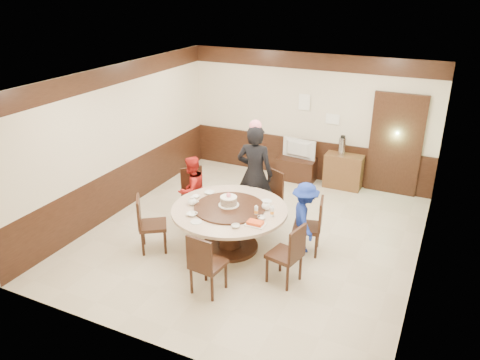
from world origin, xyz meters
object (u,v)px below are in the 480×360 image
at_px(person_red, 192,189).
at_px(side_cabinet, 343,171).
at_px(banquet_table, 230,220).
at_px(person_blue, 305,217).
at_px(tv_stand, 297,169).
at_px(thermos, 342,146).
at_px(television, 298,149).
at_px(person_standing, 255,174).
at_px(shrimp_platter, 255,223).
at_px(birthday_cake, 229,201).

relative_size(person_red, side_cabinet, 1.59).
distance_m(banquet_table, person_blue, 1.24).
distance_m(person_blue, tv_stand, 3.03).
relative_size(banquet_table, thermos, 5.02).
height_order(television, thermos, thermos).
distance_m(television, side_cabinet, 1.11).
bearing_deg(person_blue, thermos, -27.65).
bearing_deg(thermos, television, -178.24).
height_order(side_cabinet, thermos, thermos).
relative_size(banquet_table, person_standing, 1.03).
bearing_deg(television, tv_stand, -172.52).
height_order(person_red, thermos, person_red).
distance_m(person_red, thermos, 3.46).
height_order(person_standing, shrimp_platter, person_standing).
height_order(banquet_table, person_red, person_red).
distance_m(person_red, tv_stand, 2.95).
bearing_deg(side_cabinet, person_standing, -117.31).
relative_size(shrimp_platter, tv_stand, 0.35).
bearing_deg(birthday_cake, television, 88.56).
xyz_separation_m(banquet_table, birthday_cake, (-0.04, 0.05, 0.32)).
bearing_deg(tv_stand, birthday_cake, -91.44).
distance_m(person_red, person_blue, 2.21).
height_order(person_blue, tv_stand, person_blue).
relative_size(banquet_table, shrimp_platter, 6.36).
distance_m(person_red, side_cabinet, 3.50).
bearing_deg(person_blue, shrimp_platter, 117.73).
distance_m(birthday_cake, side_cabinet, 3.50).
relative_size(person_standing, person_red, 1.46).
bearing_deg(birthday_cake, person_blue, 20.64).
bearing_deg(person_red, person_blue, 102.37).
bearing_deg(person_standing, banquet_table, 86.39).
bearing_deg(side_cabinet, person_blue, -89.22).
xyz_separation_m(side_cabinet, thermos, (-0.08, 0.00, 0.56)).
height_order(banquet_table, person_standing, person_standing).
height_order(person_red, shrimp_platter, person_red).
distance_m(shrimp_platter, television, 3.68).
height_order(person_standing, birthday_cake, person_standing).
distance_m(person_standing, side_cabinet, 2.54).
relative_size(person_red, thermos, 3.35).
bearing_deg(banquet_table, tv_stand, 89.26).
bearing_deg(person_blue, television, -8.70).
bearing_deg(shrimp_platter, tv_stand, 98.86).
xyz_separation_m(person_standing, person_red, (-1.04, -0.53, -0.30)).
bearing_deg(birthday_cake, shrimp_platter, -30.86).
bearing_deg(thermos, person_standing, -115.74).
height_order(person_standing, tv_stand, person_standing).
xyz_separation_m(banquet_table, thermos, (1.02, 3.32, 0.41)).
bearing_deg(side_cabinet, shrimp_platter, -97.55).
xyz_separation_m(tv_stand, television, (-0.00, 0.00, 0.48)).
xyz_separation_m(person_blue, thermos, (-0.11, 2.83, 0.34)).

